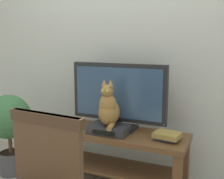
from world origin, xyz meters
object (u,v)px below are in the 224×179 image
at_px(tv_stand, 114,147).
at_px(potted_plant, 9,123).
at_px(book_stack, 167,136).
at_px(tv, 118,95).
at_px(media_box, 109,129).
at_px(cat, 109,108).

bearing_deg(tv_stand, potted_plant, -166.31).
height_order(book_stack, potted_plant, potted_plant).
bearing_deg(potted_plant, tv, 18.62).
relative_size(media_box, potted_plant, 0.44).
relative_size(tv_stand, tv, 1.46).
bearing_deg(potted_plant, book_stack, 8.33).
bearing_deg(tv, book_stack, -14.07).
height_order(tv_stand, potted_plant, potted_plant).
relative_size(media_box, cat, 0.85).
bearing_deg(media_box, book_stack, 3.13).
height_order(media_box, potted_plant, potted_plant).
relative_size(media_box, book_stack, 1.55).
bearing_deg(tv, tv_stand, -90.02).
relative_size(tv, potted_plant, 1.14).
bearing_deg(potted_plant, tv_stand, 13.69).
relative_size(book_stack, potted_plant, 0.29).
bearing_deg(tv, cat, -98.40).
distance_m(media_box, potted_plant, 1.01).
bearing_deg(cat, potted_plant, -169.76).
xyz_separation_m(tv, potted_plant, (-1.01, -0.34, -0.30)).
distance_m(tv, potted_plant, 1.11).
distance_m(tv, cat, 0.19).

